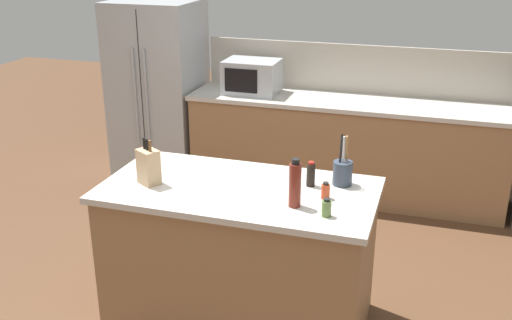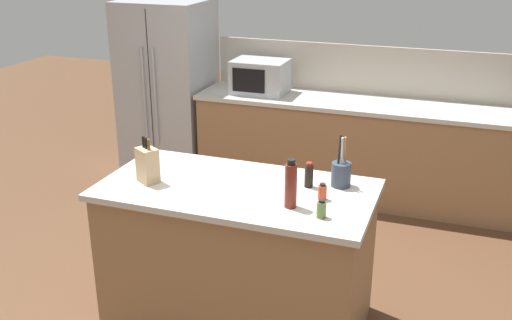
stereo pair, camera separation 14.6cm
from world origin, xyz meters
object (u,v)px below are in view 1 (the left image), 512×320
(vinegar_bottle, at_px, (295,184))
(spice_jar_paprika, at_px, (325,191))
(utensil_crock, at_px, (343,172))
(microwave, at_px, (252,77))
(knife_block, at_px, (149,166))
(spice_jar_oregano, at_px, (327,208))
(soy_sauce_bottle, at_px, (311,175))
(refrigerator, at_px, (158,89))

(vinegar_bottle, height_order, spice_jar_paprika, vinegar_bottle)
(utensil_crock, bearing_deg, microwave, 121.82)
(microwave, xyz_separation_m, knife_block, (0.08, -2.31, -0.04))
(knife_block, xyz_separation_m, spice_jar_oregano, (1.13, -0.12, -0.06))
(microwave, relative_size, spice_jar_oregano, 4.87)
(soy_sauce_bottle, bearing_deg, utensil_crock, 23.62)
(soy_sauce_bottle, distance_m, spice_jar_paprika, 0.20)
(microwave, relative_size, soy_sauce_bottle, 3.24)
(utensil_crock, bearing_deg, refrigerator, 138.06)
(refrigerator, distance_m, spice_jar_paprika, 3.14)
(knife_block, bearing_deg, spice_jar_oregano, 25.35)
(utensil_crock, relative_size, spice_jar_paprika, 3.16)
(refrigerator, xyz_separation_m, spice_jar_paprika, (2.19, -2.25, 0.10))
(knife_block, relative_size, soy_sauce_bottle, 1.83)
(knife_block, distance_m, utensil_crock, 1.19)
(utensil_crock, distance_m, soy_sauce_bottle, 0.20)
(refrigerator, distance_m, microwave, 1.05)
(utensil_crock, distance_m, vinegar_bottle, 0.44)
(utensil_crock, bearing_deg, spice_jar_paprika, -103.80)
(soy_sauce_bottle, relative_size, vinegar_bottle, 0.55)
(spice_jar_paprika, bearing_deg, refrigerator, 134.16)
(utensil_crock, height_order, spice_jar_paprika, utensil_crock)
(microwave, bearing_deg, soy_sauce_bottle, -63.07)
(refrigerator, distance_m, vinegar_bottle, 3.16)
(refrigerator, xyz_separation_m, spice_jar_oregano, (2.24, -2.48, 0.10))
(knife_block, bearing_deg, soy_sauce_bottle, 46.80)
(refrigerator, xyz_separation_m, vinegar_bottle, (2.04, -2.41, 0.19))
(refrigerator, xyz_separation_m, soy_sauce_bottle, (2.06, -2.10, 0.13))
(microwave, height_order, soy_sauce_bottle, microwave)
(soy_sauce_bottle, distance_m, spice_jar_oregano, 0.42)
(microwave, distance_m, soy_sauce_bottle, 2.29)
(microwave, xyz_separation_m, spice_jar_paprika, (1.16, -2.20, -0.11))
(microwave, height_order, spice_jar_paprika, microwave)
(utensil_crock, bearing_deg, soy_sauce_bottle, -156.38)
(microwave, bearing_deg, spice_jar_paprika, -62.17)
(utensil_crock, bearing_deg, vinegar_bottle, -117.50)
(soy_sauce_bottle, bearing_deg, refrigerator, 134.56)
(refrigerator, bearing_deg, spice_jar_paprika, -45.84)
(microwave, relative_size, spice_jar_paprika, 5.07)
(refrigerator, bearing_deg, knife_block, -64.88)
(knife_block, xyz_separation_m, soy_sauce_bottle, (0.96, 0.26, -0.04))
(soy_sauce_bottle, relative_size, spice_jar_oregano, 1.50)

